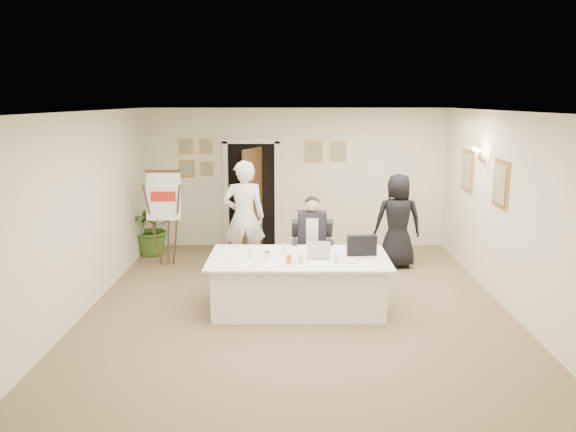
{
  "coord_description": "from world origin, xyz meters",
  "views": [
    {
      "loc": [
        -0.08,
        -7.76,
        2.95
      ],
      "look_at": [
        -0.14,
        0.6,
        1.22
      ],
      "focal_mm": 35.0,
      "sensor_mm": 36.0,
      "label": 1
    }
  ],
  "objects_px": {
    "conference_table": "(299,283)",
    "seated_man": "(312,241)",
    "paper_stack": "(347,261)",
    "steel_jug": "(267,256)",
    "potted_palm": "(152,227)",
    "standing_man": "(244,218)",
    "laptop": "(318,247)",
    "flip_chart": "(166,223)",
    "standing_woman": "(398,221)",
    "laptop_bag": "(362,245)",
    "oj_glass": "(289,259)"
  },
  "relations": [
    {
      "from": "laptop_bag",
      "to": "paper_stack",
      "type": "relative_size",
      "value": 1.47
    },
    {
      "from": "laptop",
      "to": "oj_glass",
      "type": "height_order",
      "value": "laptop"
    },
    {
      "from": "conference_table",
      "to": "seated_man",
      "type": "distance_m",
      "value": 1.14
    },
    {
      "from": "steel_jug",
      "to": "paper_stack",
      "type": "bearing_deg",
      "value": -5.95
    },
    {
      "from": "standing_man",
      "to": "laptop",
      "type": "bearing_deg",
      "value": 116.03
    },
    {
      "from": "standing_man",
      "to": "standing_woman",
      "type": "height_order",
      "value": "standing_man"
    },
    {
      "from": "laptop_bag",
      "to": "steel_jug",
      "type": "xyz_separation_m",
      "value": [
        -1.34,
        -0.23,
        -0.09
      ]
    },
    {
      "from": "standing_man",
      "to": "standing_woman",
      "type": "distance_m",
      "value": 2.73
    },
    {
      "from": "seated_man",
      "to": "laptop_bag",
      "type": "height_order",
      "value": "seated_man"
    },
    {
      "from": "flip_chart",
      "to": "steel_jug",
      "type": "bearing_deg",
      "value": -49.74
    },
    {
      "from": "standing_man",
      "to": "potted_palm",
      "type": "relative_size",
      "value": 1.82
    },
    {
      "from": "paper_stack",
      "to": "steel_jug",
      "type": "height_order",
      "value": "steel_jug"
    },
    {
      "from": "laptop",
      "to": "paper_stack",
      "type": "relative_size",
      "value": 1.24
    },
    {
      "from": "flip_chart",
      "to": "laptop",
      "type": "distance_m",
      "value": 3.39
    },
    {
      "from": "laptop",
      "to": "seated_man",
      "type": "bearing_deg",
      "value": 94.04
    },
    {
      "from": "laptop",
      "to": "laptop_bag",
      "type": "distance_m",
      "value": 0.63
    },
    {
      "from": "seated_man",
      "to": "steel_jug",
      "type": "distance_m",
      "value": 1.38
    },
    {
      "from": "conference_table",
      "to": "steel_jug",
      "type": "xyz_separation_m",
      "value": [
        -0.44,
        -0.13,
        0.44
      ]
    },
    {
      "from": "seated_man",
      "to": "standing_man",
      "type": "xyz_separation_m",
      "value": [
        -1.14,
        0.64,
        0.25
      ]
    },
    {
      "from": "conference_table",
      "to": "laptop_bag",
      "type": "relative_size",
      "value": 6.09
    },
    {
      "from": "seated_man",
      "to": "oj_glass",
      "type": "relative_size",
      "value": 11.32
    },
    {
      "from": "laptop_bag",
      "to": "paper_stack",
      "type": "height_order",
      "value": "laptop_bag"
    },
    {
      "from": "flip_chart",
      "to": "laptop_bag",
      "type": "xyz_separation_m",
      "value": [
        3.26,
        -2.04,
        0.13
      ]
    },
    {
      "from": "potted_palm",
      "to": "steel_jug",
      "type": "height_order",
      "value": "potted_palm"
    },
    {
      "from": "standing_woman",
      "to": "conference_table",
      "type": "bearing_deg",
      "value": 51.07
    },
    {
      "from": "conference_table",
      "to": "flip_chart",
      "type": "relative_size",
      "value": 1.48
    },
    {
      "from": "conference_table",
      "to": "oj_glass",
      "type": "bearing_deg",
      "value": -110.68
    },
    {
      "from": "standing_woman",
      "to": "laptop",
      "type": "height_order",
      "value": "standing_woman"
    },
    {
      "from": "laptop_bag",
      "to": "oj_glass",
      "type": "distance_m",
      "value": 1.13
    },
    {
      "from": "steel_jug",
      "to": "standing_man",
      "type": "bearing_deg",
      "value": 104.47
    },
    {
      "from": "oj_glass",
      "to": "steel_jug",
      "type": "bearing_deg",
      "value": 143.75
    },
    {
      "from": "standing_man",
      "to": "conference_table",
      "type": "bearing_deg",
      "value": 109.3
    },
    {
      "from": "laptop",
      "to": "standing_man",
      "type": "bearing_deg",
      "value": 126.27
    },
    {
      "from": "potted_palm",
      "to": "steel_jug",
      "type": "bearing_deg",
      "value": -52.1
    },
    {
      "from": "oj_glass",
      "to": "steel_jug",
      "type": "distance_m",
      "value": 0.38
    },
    {
      "from": "standing_man",
      "to": "oj_glass",
      "type": "bearing_deg",
      "value": 101.79
    },
    {
      "from": "seated_man",
      "to": "steel_jug",
      "type": "xyz_separation_m",
      "value": [
        -0.66,
        -1.2,
        0.09
      ]
    },
    {
      "from": "conference_table",
      "to": "potted_palm",
      "type": "relative_size",
      "value": 2.35
    },
    {
      "from": "seated_man",
      "to": "flip_chart",
      "type": "distance_m",
      "value": 2.79
    },
    {
      "from": "standing_woman",
      "to": "paper_stack",
      "type": "distance_m",
      "value": 2.61
    },
    {
      "from": "laptop",
      "to": "steel_jug",
      "type": "height_order",
      "value": "laptop"
    },
    {
      "from": "standing_woman",
      "to": "steel_jug",
      "type": "height_order",
      "value": "standing_woman"
    },
    {
      "from": "potted_palm",
      "to": "conference_table",
      "type": "bearing_deg",
      "value": -46.01
    },
    {
      "from": "standing_man",
      "to": "steel_jug",
      "type": "xyz_separation_m",
      "value": [
        0.47,
        -1.84,
        -0.15
      ]
    },
    {
      "from": "flip_chart",
      "to": "standing_man",
      "type": "xyz_separation_m",
      "value": [
        1.44,
        -0.43,
        0.19
      ]
    },
    {
      "from": "seated_man",
      "to": "laptop",
      "type": "bearing_deg",
      "value": -94.75
    },
    {
      "from": "seated_man",
      "to": "oj_glass",
      "type": "height_order",
      "value": "seated_man"
    },
    {
      "from": "flip_chart",
      "to": "standing_man",
      "type": "distance_m",
      "value": 1.52
    },
    {
      "from": "standing_man",
      "to": "paper_stack",
      "type": "bearing_deg",
      "value": 119.94
    },
    {
      "from": "conference_table",
      "to": "standing_man",
      "type": "bearing_deg",
      "value": 118.2
    }
  ]
}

